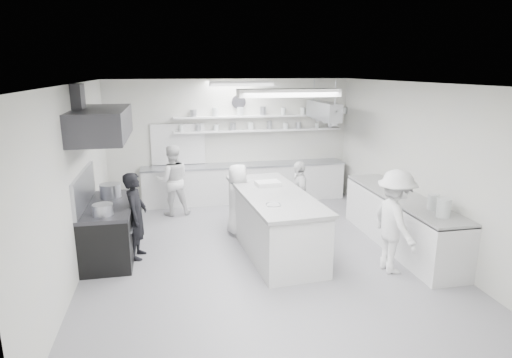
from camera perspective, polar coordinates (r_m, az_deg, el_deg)
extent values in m
cube|color=#949495|center=(7.98, 0.43, -9.69)|extent=(6.00, 7.00, 0.02)
cube|color=silver|center=(7.29, 0.47, 12.55)|extent=(6.00, 7.00, 0.02)
cube|color=beige|center=(10.88, -3.34, 5.10)|extent=(6.00, 0.04, 3.00)
cube|color=beige|center=(4.29, 10.19, -9.73)|extent=(6.00, 0.04, 3.00)
cube|color=beige|center=(7.49, -22.62, -0.19)|extent=(0.04, 7.00, 3.00)
cube|color=beige|center=(8.61, 20.41, 1.78)|extent=(0.04, 7.00, 3.00)
cube|color=black|center=(8.11, -18.60, -6.56)|extent=(0.80, 1.80, 0.90)
cube|color=#343338|center=(7.66, -19.73, 6.86)|extent=(0.85, 2.00, 0.50)
cube|color=silver|center=(10.85, -1.47, -0.52)|extent=(5.00, 0.60, 0.92)
cube|color=silver|center=(10.83, 0.43, 6.43)|extent=(4.20, 0.26, 0.04)
cube|color=silver|center=(10.79, 0.44, 8.27)|extent=(4.20, 0.26, 0.04)
cube|color=black|center=(10.76, -10.21, 4.53)|extent=(1.30, 0.04, 1.00)
cylinder|color=silver|center=(10.76, -2.31, 10.11)|extent=(0.32, 0.05, 0.32)
cube|color=silver|center=(8.54, 18.50, -5.36)|extent=(0.74, 3.30, 0.94)
cube|color=#A5A8B1|center=(10.20, 8.83, 8.88)|extent=(0.30, 1.60, 0.40)
cube|color=silver|center=(5.55, 4.36, 11.24)|extent=(1.30, 0.25, 0.10)
cube|color=silver|center=(9.06, -1.92, 12.44)|extent=(1.30, 0.25, 0.10)
cube|color=silver|center=(7.92, 2.33, -5.76)|extent=(1.26, 2.89, 1.04)
cylinder|color=#A5A8B1|center=(8.31, -18.60, -1.62)|extent=(0.37, 0.37, 0.30)
imported|color=black|center=(7.79, -15.51, -4.69)|extent=(0.45, 0.61, 1.53)
imported|color=silver|center=(9.91, -10.94, -0.16)|extent=(0.83, 0.67, 1.60)
imported|color=silver|center=(8.61, -2.40, -2.72)|extent=(0.51, 0.74, 1.43)
imported|color=silver|center=(8.90, 5.65, -2.19)|extent=(0.41, 0.86, 1.44)
imported|color=silver|center=(7.33, 17.81, -5.39)|extent=(0.66, 1.11, 1.70)
imported|color=#A5A8B1|center=(7.06, 2.30, -3.56)|extent=(0.28, 0.28, 0.06)
imported|color=silver|center=(8.47, -0.72, -0.52)|extent=(0.22, 0.22, 0.06)
imported|color=silver|center=(8.73, 17.46, -1.43)|extent=(0.23, 0.23, 0.05)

